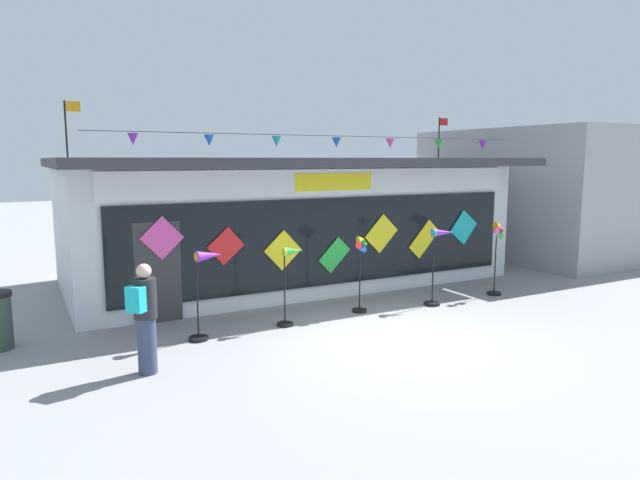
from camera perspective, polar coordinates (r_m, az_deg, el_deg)
The scene contains 9 objects.
ground_plane at distance 10.31m, azimuth 7.46°, elevation -9.98°, with size 80.00×80.00×0.00m, color gray.
kite_shop_building at distance 15.08m, azimuth -3.55°, elevation 2.23°, with size 11.38×6.29×4.47m.
wind_spinner_far_left at distance 10.19m, azimuth -11.50°, elevation -3.87°, with size 0.67×0.35×1.61m.
wind_spinner_left at distance 10.86m, azimuth -3.08°, elevation -3.76°, with size 0.55×0.31×1.54m.
wind_spinner_center_left at distance 11.76m, azimuth 4.14°, elevation -2.40°, with size 0.36×0.31×1.63m.
wind_spinner_center_right at distance 12.65m, azimuth 12.00°, elevation -1.38°, with size 0.70×0.35×1.70m.
wind_spinner_right at distance 13.85m, azimuth 17.50°, elevation -0.60°, with size 0.41×0.33×1.75m.
person_near_camera at distance 8.82m, azimuth -17.32°, elevation -7.39°, with size 0.47×0.45×1.68m.
neighbour_building at distance 21.43m, azimuth 23.33°, elevation 4.54°, with size 7.29×7.05×4.16m, color #99999E.
Camera 1 is at (-5.76, -7.92, 3.20)m, focal length 31.58 mm.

